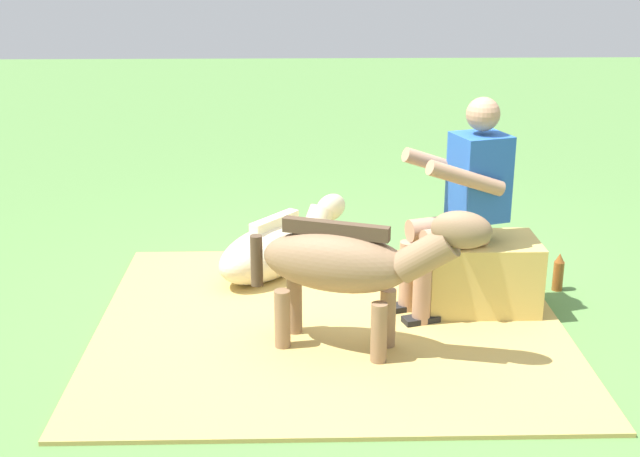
# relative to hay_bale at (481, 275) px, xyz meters

# --- Properties ---
(ground_plane) EXTENTS (24.00, 24.00, 0.00)m
(ground_plane) POSITION_rel_hay_bale_xyz_m (0.71, 0.02, -0.23)
(ground_plane) COLOR #568442
(hay_patch) EXTENTS (2.78, 2.49, 0.02)m
(hay_patch) POSITION_rel_hay_bale_xyz_m (0.95, 0.22, -0.22)
(hay_patch) COLOR tan
(hay_patch) RESTS_ON ground
(hay_bale) EXTENTS (0.68, 0.45, 0.47)m
(hay_bale) POSITION_rel_hay_bale_xyz_m (0.00, 0.00, 0.00)
(hay_bale) COLOR tan
(hay_bale) RESTS_ON ground
(person_seated) EXTENTS (0.72, 0.55, 1.35)m
(person_seated) POSITION_rel_hay_bale_xyz_m (0.16, 0.04, 0.51)
(person_seated) COLOR tan
(person_seated) RESTS_ON ground
(pony_standing) EXTENTS (1.29, 0.65, 0.90)m
(pony_standing) POSITION_rel_hay_bale_xyz_m (0.85, 0.55, 0.30)
(pony_standing) COLOR #8C6B4C
(pony_standing) RESTS_ON ground
(pony_lying) EXTENTS (1.04, 1.22, 0.42)m
(pony_lying) POSITION_rel_hay_bale_xyz_m (1.29, -0.65, -0.04)
(pony_lying) COLOR beige
(pony_lying) RESTS_ON ground
(soda_bottle) EXTENTS (0.07, 0.07, 0.26)m
(soda_bottle) POSITION_rel_hay_bale_xyz_m (-0.59, -0.30, -0.11)
(soda_bottle) COLOR brown
(soda_bottle) RESTS_ON ground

